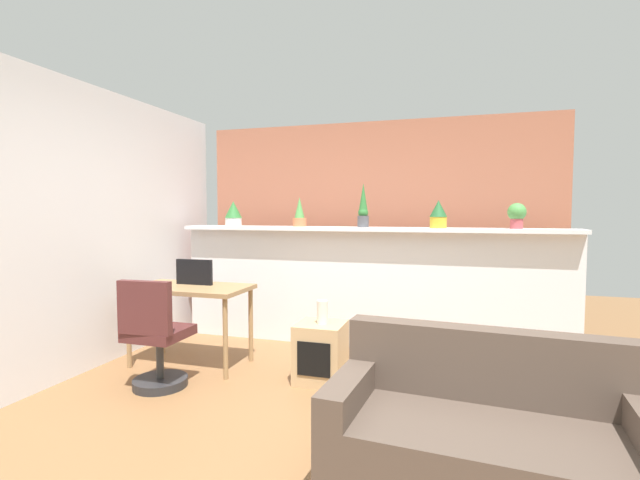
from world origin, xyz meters
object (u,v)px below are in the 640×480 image
potted_plant_1 (300,214)px  desk (190,295)px  potted_plant_3 (438,214)px  potted_plant_0 (233,213)px  potted_plant_4 (517,214)px  office_chair (155,342)px  side_cube_shelf (321,352)px  couch (485,441)px  potted_plant_2 (363,208)px  tv_monitor (194,272)px  vase_on_shelf (322,312)px

potted_plant_1 → desk: (-0.73, -1.03, -0.76)m
potted_plant_3 → potted_plant_0: bearing=178.6°
potted_plant_4 → office_chair: potted_plant_4 is taller
potted_plant_3 → potted_plant_1: bearing=177.5°
potted_plant_0 → potted_plant_4: (3.02, -0.03, -0.01)m
side_cube_shelf → couch: (1.25, -1.24, 0.03)m
potted_plant_2 → couch: bearing=-64.3°
tv_monitor → vase_on_shelf: 1.35m
potted_plant_2 → potted_plant_4: size_ratio=1.87×
potted_plant_2 → tv_monitor: (-1.46, -0.90, -0.61)m
potted_plant_1 → potted_plant_2: size_ratio=0.70×
potted_plant_1 → potted_plant_4: bearing=-1.0°
potted_plant_1 → side_cube_shelf: size_ratio=0.65×
potted_plant_3 → side_cube_shelf: potted_plant_3 is taller
potted_plant_2 → potted_plant_4: 1.49m
office_chair → vase_on_shelf: size_ratio=4.63×
potted_plant_1 → vase_on_shelf: potted_plant_1 is taller
potted_plant_0 → potted_plant_4: potted_plant_0 is taller
potted_plant_4 → couch: size_ratio=0.15×
office_chair → vase_on_shelf: (1.25, 0.55, 0.21)m
tv_monitor → vase_on_shelf: tv_monitor is taller
potted_plant_3 → couch: (0.33, -2.26, -1.14)m
potted_plant_3 → desk: (-2.21, -0.97, -0.76)m
potted_plant_0 → potted_plant_2: size_ratio=0.62×
office_chair → tv_monitor: bearing=95.8°
potted_plant_3 → potted_plant_4: size_ratio=1.13×
vase_on_shelf → couch: couch is taller
potted_plant_1 → potted_plant_3: potted_plant_1 is taller
desk → potted_plant_4: bearing=18.7°
potted_plant_4 → potted_plant_3: bearing=-177.9°
desk → vase_on_shelf: (1.31, -0.06, -0.07)m
office_chair → side_cube_shelf: size_ratio=1.82×
potted_plant_3 → vase_on_shelf: (-0.90, -1.02, -0.83)m
potted_plant_1 → potted_plant_0: bearing=-179.4°
potted_plant_3 → office_chair: size_ratio=0.30×
potted_plant_2 → desk: potted_plant_2 is taller
potted_plant_2 → couch: size_ratio=0.28×
desk → couch: size_ratio=0.68×
potted_plant_1 → office_chair: potted_plant_1 is taller
office_chair → potted_plant_0: bearing=95.1°
potted_plant_1 → couch: 3.17m
tv_monitor → office_chair: 0.85m
potted_plant_0 → desk: 1.28m
potted_plant_0 → side_cube_shelf: (1.38, -1.08, -1.18)m
potted_plant_2 → tv_monitor: 1.82m
potted_plant_4 → tv_monitor: (-2.94, -0.92, -0.55)m
potted_plant_2 → office_chair: (-1.39, -1.59, -1.09)m
potted_plant_1 → couch: (1.82, -2.33, -1.14)m
desk → couch: (2.55, -1.30, -0.38)m
tv_monitor → vase_on_shelf: size_ratio=1.91×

